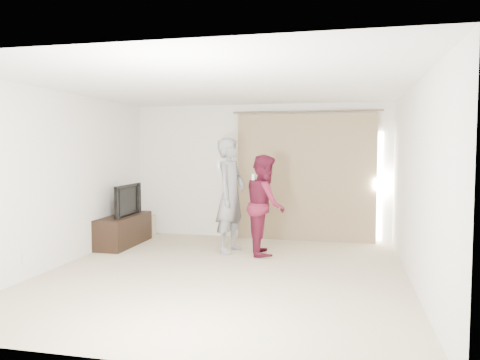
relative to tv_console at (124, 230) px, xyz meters
name	(u,v)px	position (x,y,z in m)	size (l,w,h in m)	color
floor	(223,274)	(2.27, -1.50, -0.27)	(5.50, 5.50, 0.00)	beige
wall_back	(259,171)	(2.27, 1.25, 1.03)	(5.00, 0.04, 2.60)	silver
wall_left	(61,179)	(-0.23, -1.51, 1.03)	(0.04, 5.50, 2.60)	silver
ceiling	(223,86)	(2.27, -1.50, 2.33)	(5.00, 5.50, 0.01)	white
curtain	(306,177)	(3.18, 1.18, 0.93)	(2.80, 0.11, 2.46)	#907458
tv_console	(124,230)	(0.00, 0.00, 0.00)	(0.48, 1.40, 0.54)	black
tv	(123,200)	(0.00, 0.00, 0.55)	(0.98, 0.13, 0.57)	black
scratching_post	(152,228)	(0.17, 0.87, -0.10)	(0.32, 0.32, 0.43)	tan
person_man	(231,195)	(2.01, -0.06, 0.70)	(0.60, 0.79, 1.93)	slate
person_woman	(265,205)	(2.61, -0.13, 0.56)	(0.81, 0.93, 1.65)	#5B1328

